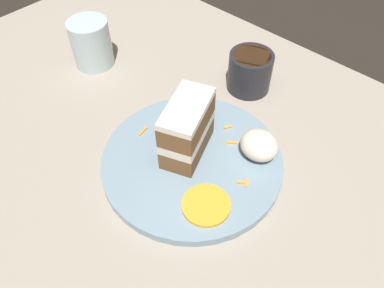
% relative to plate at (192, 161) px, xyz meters
% --- Properties ---
extents(ground_plane, '(6.00, 6.00, 0.00)m').
position_rel_plate_xyz_m(ground_plane, '(-0.02, -0.02, -0.04)').
color(ground_plane, black).
rests_on(ground_plane, ground).
extents(dining_table, '(1.24, 0.85, 0.03)m').
position_rel_plate_xyz_m(dining_table, '(-0.02, -0.02, -0.02)').
color(dining_table, gray).
rests_on(dining_table, ground).
extents(plate, '(0.29, 0.29, 0.02)m').
position_rel_plate_xyz_m(plate, '(0.00, 0.00, 0.00)').
color(plate, gray).
rests_on(plate, dining_table).
extents(cake_slice, '(0.09, 0.12, 0.10)m').
position_rel_plate_xyz_m(cake_slice, '(-0.01, 0.01, 0.06)').
color(cake_slice, brown).
rests_on(cake_slice, plate).
extents(cream_dollop, '(0.06, 0.06, 0.05)m').
position_rel_plate_xyz_m(cream_dollop, '(0.07, 0.08, 0.03)').
color(cream_dollop, silver).
rests_on(cream_dollop, plate).
extents(orange_garnish, '(0.07, 0.07, 0.01)m').
position_rel_plate_xyz_m(orange_garnish, '(0.07, -0.05, 0.01)').
color(orange_garnish, orange).
rests_on(orange_garnish, plate).
extents(carrot_shreds_scatter, '(0.20, 0.12, 0.00)m').
position_rel_plate_xyz_m(carrot_shreds_scatter, '(0.01, 0.03, 0.01)').
color(carrot_shreds_scatter, orange).
rests_on(carrot_shreds_scatter, plate).
extents(drinking_glass, '(0.08, 0.08, 0.09)m').
position_rel_plate_xyz_m(drinking_glass, '(-0.33, 0.06, 0.03)').
color(drinking_glass, silver).
rests_on(drinking_glass, dining_table).
extents(coffee_mug, '(0.08, 0.08, 0.07)m').
position_rel_plate_xyz_m(coffee_mug, '(-0.05, 0.21, 0.03)').
color(coffee_mug, '#232328').
rests_on(coffee_mug, dining_table).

